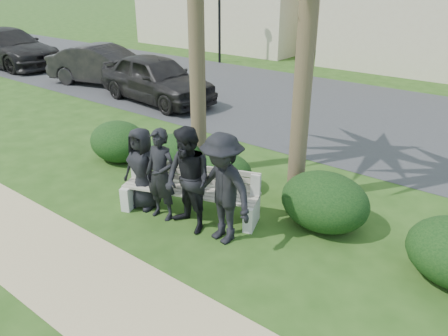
{
  "coord_description": "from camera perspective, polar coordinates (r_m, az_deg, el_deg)",
  "views": [
    {
      "loc": [
        4.15,
        -4.52,
        4.0
      ],
      "look_at": [
        -0.15,
        1.0,
        0.84
      ],
      "focal_mm": 35.0,
      "sensor_mm": 36.0,
      "label": 1
    }
  ],
  "objects": [
    {
      "name": "ground",
      "position": [
        7.33,
        -3.91,
        -8.83
      ],
      "size": [
        160.0,
        160.0,
        0.0
      ],
      "primitive_type": "plane",
      "color": "#224313",
      "rests_on": "ground"
    },
    {
      "name": "footpath",
      "position": [
        6.37,
        -15.11,
        -15.56
      ],
      "size": [
        30.0,
        1.6,
        0.01
      ],
      "primitive_type": "cube",
      "color": "tan",
      "rests_on": "ground"
    },
    {
      "name": "asphalt_street",
      "position": [
        13.78,
        18.85,
        6.15
      ],
      "size": [
        160.0,
        8.0,
        0.01
      ],
      "primitive_type": "cube",
      "color": "#2D2D30",
      "rests_on": "ground"
    },
    {
      "name": "park_bench",
      "position": [
        7.76,
        -4.4,
        -3.5
      ],
      "size": [
        2.64,
        1.37,
        0.86
      ],
      "rotation": [
        0.0,
        0.0,
        0.35
      ],
      "color": "#AB9D8F",
      "rests_on": "ground"
    },
    {
      "name": "man_a",
      "position": [
        7.96,
        -10.62,
        -0.09
      ],
      "size": [
        0.8,
        0.57,
        1.53
      ],
      "primitive_type": "imported",
      "rotation": [
        0.0,
        0.0,
        0.11
      ],
      "color": "black",
      "rests_on": "ground"
    },
    {
      "name": "man_b",
      "position": [
        7.54,
        -8.25,
        -0.89
      ],
      "size": [
        0.64,
        0.46,
        1.64
      ],
      "primitive_type": "imported",
      "rotation": [
        0.0,
        0.0,
        0.12
      ],
      "color": "black",
      "rests_on": "ground"
    },
    {
      "name": "man_c",
      "position": [
        7.09,
        -4.71,
        -1.69
      ],
      "size": [
        0.99,
        0.84,
        1.8
      ],
      "primitive_type": "imported",
      "rotation": [
        0.0,
        0.0,
        -0.19
      ],
      "color": "black",
      "rests_on": "ground"
    },
    {
      "name": "man_d",
      "position": [
        6.77,
        -0.24,
        -2.77
      ],
      "size": [
        1.27,
        0.85,
        1.83
      ],
      "primitive_type": "imported",
      "rotation": [
        0.0,
        0.0,
        -0.15
      ],
      "color": "black",
      "rests_on": "ground"
    },
    {
      "name": "hedge_a",
      "position": [
        10.29,
        -13.61,
        3.54
      ],
      "size": [
        1.43,
        1.18,
        0.93
      ],
      "primitive_type": "ellipsoid",
      "color": "black",
      "rests_on": "ground"
    },
    {
      "name": "hedge_b",
      "position": [
        9.39,
        -6.53,
        1.87
      ],
      "size": [
        1.34,
        1.11,
        0.87
      ],
      "primitive_type": "ellipsoid",
      "color": "black",
      "rests_on": "ground"
    },
    {
      "name": "hedge_c",
      "position": [
        8.64,
        -0.01,
        -0.38
      ],
      "size": [
        1.19,
        0.98,
        0.77
      ],
      "primitive_type": "ellipsoid",
      "color": "black",
      "rests_on": "ground"
    },
    {
      "name": "hedge_d",
      "position": [
        7.54,
        13.02,
        -4.08
      ],
      "size": [
        1.51,
        1.25,
        0.99
      ],
      "primitive_type": "ellipsoid",
      "color": "black",
      "rests_on": "ground"
    },
    {
      "name": "car_a",
      "position": [
        14.84,
        -8.86,
        11.47
      ],
      "size": [
        4.65,
        2.25,
        1.53
      ],
      "primitive_type": "imported",
      "rotation": [
        0.0,
        0.0,
        1.47
      ],
      "color": "black",
      "rests_on": "ground"
    },
    {
      "name": "car_b",
      "position": [
        17.61,
        -15.25,
        12.82
      ],
      "size": [
        4.69,
        2.74,
        1.46
      ],
      "primitive_type": "imported",
      "rotation": [
        0.0,
        0.0,
        1.86
      ],
      "color": "black",
      "rests_on": "ground"
    },
    {
      "name": "car_c",
      "position": [
        22.74,
        -26.25,
        13.92
      ],
      "size": [
        5.74,
        2.46,
        1.65
      ],
      "primitive_type": "imported",
      "rotation": [
        0.0,
        0.0,
        1.6
      ],
      "color": "black",
      "rests_on": "ground"
    }
  ]
}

